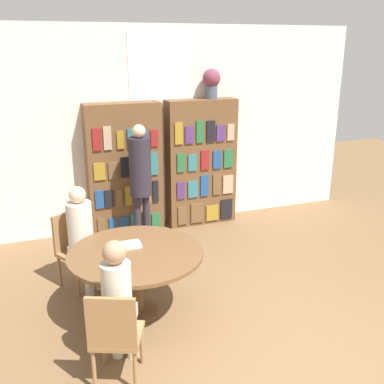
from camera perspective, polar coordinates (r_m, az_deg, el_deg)
The scene contains 12 objects.
ground_plane at distance 4.25m, azimuth 12.02°, elevation -22.04°, with size 16.00×16.00×0.00m, color brown.
wall_back at distance 6.84m, azimuth -4.14°, elevation 8.00°, with size 6.40×0.07×3.00m.
bookshelf_left at distance 6.63m, azimuth -8.54°, elevation 2.76°, with size 1.08×0.34×1.94m.
bookshelf_right at distance 6.96m, azimuth 1.15°, elevation 3.70°, with size 1.08×0.34×1.94m.
flower_vase at distance 6.82m, azimuth 2.49°, elevation 13.84°, with size 0.27×0.27×0.43m.
reading_table at distance 4.66m, azimuth -7.14°, elevation -8.62°, with size 1.38×1.38×0.72m.
chair_near_camera at distance 3.87m, azimuth -9.74°, elevation -17.29°, with size 0.52×0.52×0.88m.
chair_left_side at distance 5.44m, azimuth -14.70°, elevation -6.61°, with size 0.55×0.55×0.88m.
seated_reader_left at distance 5.22m, azimuth -13.73°, elevation -4.95°, with size 0.41×0.42×1.23m.
seated_reader_right at distance 3.90m, azimuth -9.34°, elevation -13.15°, with size 0.35×0.39×1.24m.
librarian_standing at distance 6.16m, azimuth -6.57°, elevation 2.42°, with size 0.30×0.57×1.72m.
open_book_on_table at distance 4.74m, azimuth -7.99°, elevation -6.68°, with size 0.24×0.18×0.03m.
Camera 1 is at (-1.86, -2.68, 2.72)m, focal length 42.00 mm.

